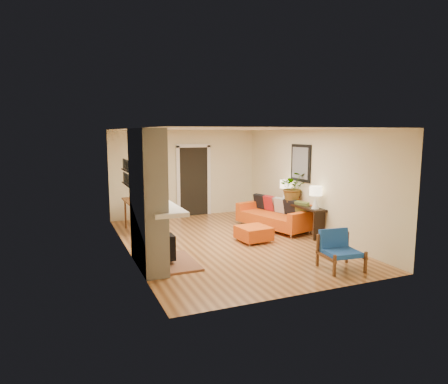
{
  "coord_description": "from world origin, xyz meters",
  "views": [
    {
      "loc": [
        -3.53,
        -8.29,
        2.52
      ],
      "look_at": [
        0.0,
        0.2,
        1.15
      ],
      "focal_mm": 32.0,
      "sensor_mm": 36.0,
      "label": 1
    }
  ],
  "objects_px": {
    "ottoman": "(254,233)",
    "lamp_near": "(316,195)",
    "blue_chair": "(338,248)",
    "lamp_far": "(285,187)",
    "houseplant": "(293,187)",
    "sofa": "(276,215)",
    "console_table": "(299,210)",
    "dining_table": "(143,206)"
  },
  "relations": [
    {
      "from": "console_table",
      "to": "houseplant",
      "type": "relative_size",
      "value": 2.31
    },
    {
      "from": "sofa",
      "to": "lamp_near",
      "type": "height_order",
      "value": "lamp_near"
    },
    {
      "from": "sofa",
      "to": "ottoman",
      "type": "distance_m",
      "value": 1.48
    },
    {
      "from": "sofa",
      "to": "lamp_near",
      "type": "relative_size",
      "value": 4.15
    },
    {
      "from": "sofa",
      "to": "blue_chair",
      "type": "height_order",
      "value": "sofa"
    },
    {
      "from": "ottoman",
      "to": "lamp_far",
      "type": "bearing_deg",
      "value": 35.53
    },
    {
      "from": "sofa",
      "to": "blue_chair",
      "type": "distance_m",
      "value": 3.23
    },
    {
      "from": "ottoman",
      "to": "lamp_near",
      "type": "relative_size",
      "value": 1.41
    },
    {
      "from": "sofa",
      "to": "lamp_near",
      "type": "distance_m",
      "value": 1.47
    },
    {
      "from": "sofa",
      "to": "lamp_near",
      "type": "xyz_separation_m",
      "value": [
        0.34,
        -1.25,
        0.7
      ]
    },
    {
      "from": "lamp_far",
      "to": "sofa",
      "type": "bearing_deg",
      "value": -160.91
    },
    {
      "from": "console_table",
      "to": "sofa",
      "type": "bearing_deg",
      "value": 120.4
    },
    {
      "from": "ottoman",
      "to": "lamp_far",
      "type": "distance_m",
      "value": 2.01
    },
    {
      "from": "blue_chair",
      "to": "lamp_far",
      "type": "distance_m",
      "value": 3.48
    },
    {
      "from": "console_table",
      "to": "lamp_far",
      "type": "relative_size",
      "value": 3.43
    },
    {
      "from": "sofa",
      "to": "houseplant",
      "type": "relative_size",
      "value": 2.8
    },
    {
      "from": "blue_chair",
      "to": "lamp_far",
      "type": "height_order",
      "value": "lamp_far"
    },
    {
      "from": "blue_chair",
      "to": "console_table",
      "type": "relative_size",
      "value": 0.4
    },
    {
      "from": "ottoman",
      "to": "dining_table",
      "type": "xyz_separation_m",
      "value": [
        -2.16,
        2.01,
        0.46
      ]
    },
    {
      "from": "lamp_near",
      "to": "dining_table",
      "type": "bearing_deg",
      "value": 147.53
    },
    {
      "from": "blue_chair",
      "to": "dining_table",
      "type": "height_order",
      "value": "dining_table"
    },
    {
      "from": "lamp_far",
      "to": "dining_table",
      "type": "bearing_deg",
      "value": 165.34
    },
    {
      "from": "ottoman",
      "to": "dining_table",
      "type": "distance_m",
      "value": 2.98
    },
    {
      "from": "ottoman",
      "to": "houseplant",
      "type": "bearing_deg",
      "value": 24.35
    },
    {
      "from": "blue_chair",
      "to": "dining_table",
      "type": "relative_size",
      "value": 0.4
    },
    {
      "from": "ottoman",
      "to": "blue_chair",
      "type": "xyz_separation_m",
      "value": [
        0.64,
        -2.25,
        0.18
      ]
    },
    {
      "from": "blue_chair",
      "to": "houseplant",
      "type": "relative_size",
      "value": 0.93
    },
    {
      "from": "blue_chair",
      "to": "dining_table",
      "type": "xyz_separation_m",
      "value": [
        -2.79,
        4.26,
        0.27
      ]
    },
    {
      "from": "lamp_near",
      "to": "houseplant",
      "type": "height_order",
      "value": "houseplant"
    },
    {
      "from": "ottoman",
      "to": "dining_table",
      "type": "height_order",
      "value": "dining_table"
    },
    {
      "from": "sofa",
      "to": "ottoman",
      "type": "relative_size",
      "value": 2.94
    },
    {
      "from": "dining_table",
      "to": "lamp_far",
      "type": "distance_m",
      "value": 3.78
    },
    {
      "from": "console_table",
      "to": "lamp_near",
      "type": "xyz_separation_m",
      "value": [
        0.0,
        -0.66,
        0.49
      ]
    },
    {
      "from": "ottoman",
      "to": "lamp_far",
      "type": "relative_size",
      "value": 1.41
    },
    {
      "from": "console_table",
      "to": "lamp_near",
      "type": "relative_size",
      "value": 3.43
    },
    {
      "from": "ottoman",
      "to": "houseplant",
      "type": "height_order",
      "value": "houseplant"
    },
    {
      "from": "console_table",
      "to": "lamp_far",
      "type": "bearing_deg",
      "value": 90.0
    },
    {
      "from": "console_table",
      "to": "lamp_near",
      "type": "height_order",
      "value": "lamp_near"
    },
    {
      "from": "houseplant",
      "to": "sofa",
      "type": "bearing_deg",
      "value": 140.49
    },
    {
      "from": "dining_table",
      "to": "blue_chair",
      "type": "bearing_deg",
      "value": -56.74
    },
    {
      "from": "lamp_far",
      "to": "lamp_near",
      "type": "bearing_deg",
      "value": -90.0
    },
    {
      "from": "ottoman",
      "to": "houseplant",
      "type": "relative_size",
      "value": 0.95
    }
  ]
}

